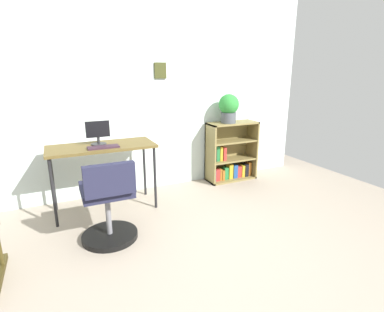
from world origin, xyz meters
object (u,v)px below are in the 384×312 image
Objects in this scene: monitor at (98,133)px; bookshelf_low at (230,155)px; keyboard at (103,147)px; office_chair at (108,205)px; desk at (102,151)px; potted_plant_on_shelf at (229,107)px.

monitor is 1.94m from bookshelf_low.
bookshelf_low reaches higher than keyboard.
bookshelf_low is at bearing 27.37° from office_chair.
desk is at bearing -171.66° from bookshelf_low.
office_chair is (-0.08, -0.72, -0.33)m from desk.
monitor reaches higher than bookshelf_low.
monitor is (-0.02, 0.04, 0.20)m from desk.
desk is at bearing -172.92° from potted_plant_on_shelf.
monitor reaches higher than keyboard.
potted_plant_on_shelf is at bearing 5.70° from monitor.
monitor is 0.31× the size of bookshelf_low.
desk is at bearing -63.19° from monitor.
potted_plant_on_shelf reaches higher than bookshelf_low.
potted_plant_on_shelf reaches higher than desk.
desk is 4.33× the size of monitor.
office_chair is at bearing -152.91° from potted_plant_on_shelf.
keyboard is at bearing -167.70° from bookshelf_low.
office_chair reaches higher than desk.
keyboard is (0.02, -0.17, -0.12)m from monitor.
potted_plant_on_shelf is at bearing 27.09° from office_chair.
potted_plant_on_shelf is at bearing 11.23° from keyboard.
keyboard is 0.81× the size of potted_plant_on_shelf.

